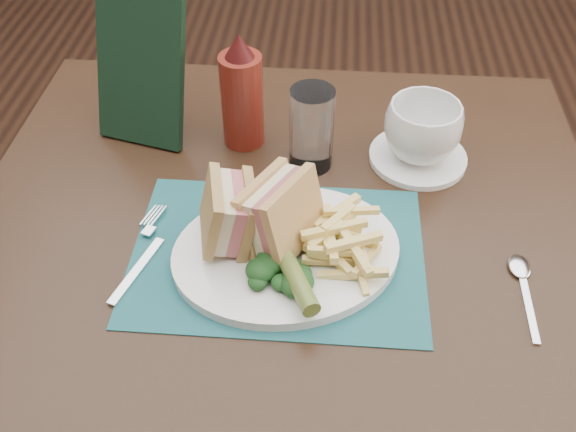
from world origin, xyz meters
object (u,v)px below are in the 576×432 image
object	(u,v)px
check_presenter	(140,71)
coffee_cup	(422,131)
table_main	(287,356)
plate	(286,252)
sandwich_half_b	(268,206)
placemat	(278,254)
drinking_glass	(312,129)
saucer	(418,157)
sandwich_half_a	(211,214)
ketchup_bottle	(242,91)

from	to	relation	value
check_presenter	coffee_cup	bearing A→B (deg)	8.68
check_presenter	table_main	bearing A→B (deg)	-20.91
plate	sandwich_half_b	size ratio (longest dim) A/B	2.90
placemat	drinking_glass	distance (m)	0.21
sandwich_half_b	saucer	bearing A→B (deg)	72.54
table_main	drinking_glass	xyz separation A→B (m)	(0.03, 0.10, 0.44)
table_main	sandwich_half_a	world-z (taller)	sandwich_half_a
sandwich_half_a	sandwich_half_b	distance (m)	0.07
plate	coffee_cup	xyz separation A→B (m)	(0.19, 0.22, 0.05)
placemat	saucer	distance (m)	0.29
table_main	saucer	xyz separation A→B (m)	(0.19, 0.12, 0.38)
sandwich_half_a	drinking_glass	distance (m)	0.22
saucer	check_presenter	size ratio (longest dim) A/B	0.65
sandwich_half_b	coffee_cup	distance (m)	0.29
plate	drinking_glass	world-z (taller)	drinking_glass
coffee_cup	check_presenter	bearing A→B (deg)	174.31
sandwich_half_a	coffee_cup	xyz separation A→B (m)	(0.28, 0.21, -0.01)
ketchup_bottle	check_presenter	size ratio (longest dim) A/B	0.81
ketchup_bottle	check_presenter	bearing A→B (deg)	174.98
sandwich_half_a	drinking_glass	world-z (taller)	drinking_glass
coffee_cup	drinking_glass	size ratio (longest dim) A/B	0.89
sandwich_half_a	drinking_glass	xyz separation A→B (m)	(0.12, 0.19, 0.00)
saucer	ketchup_bottle	size ratio (longest dim) A/B	0.81
placemat	ketchup_bottle	distance (m)	0.27
coffee_cup	drinking_glass	bearing A→B (deg)	-172.60
sandwich_half_b	coffee_cup	world-z (taller)	sandwich_half_b
plate	check_presenter	bearing A→B (deg)	115.72
placemat	drinking_glass	world-z (taller)	drinking_glass
table_main	ketchup_bottle	xyz separation A→B (m)	(-0.08, 0.15, 0.47)
plate	sandwich_half_a	bearing A→B (deg)	158.44
coffee_cup	placemat	bearing A→B (deg)	-132.60
plate	sandwich_half_b	xyz separation A→B (m)	(-0.03, 0.02, 0.06)
saucer	coffee_cup	xyz separation A→B (m)	(0.00, 0.00, 0.05)
sandwich_half_b	drinking_glass	distance (m)	0.18
coffee_cup	ketchup_bottle	size ratio (longest dim) A/B	0.62
sandwich_half_a	saucer	xyz separation A→B (m)	(0.28, 0.21, -0.06)
sandwich_half_b	drinking_glass	bearing A→B (deg)	104.60
sandwich_half_a	ketchup_bottle	bearing A→B (deg)	75.23
sandwich_half_b	check_presenter	distance (m)	0.33
sandwich_half_a	coffee_cup	distance (m)	0.35
saucer	coffee_cup	world-z (taller)	coffee_cup
saucer	sandwich_half_a	bearing A→B (deg)	-143.13
table_main	plate	xyz separation A→B (m)	(0.01, -0.10, 0.38)
drinking_glass	plate	bearing A→B (deg)	-96.27
table_main	check_presenter	bearing A→B (deg)	144.72
sandwich_half_b	saucer	world-z (taller)	sandwich_half_b
sandwich_half_a	check_presenter	world-z (taller)	check_presenter
table_main	plate	bearing A→B (deg)	-85.34
placemat	sandwich_half_b	world-z (taller)	sandwich_half_b
plate	placemat	bearing A→B (deg)	144.37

